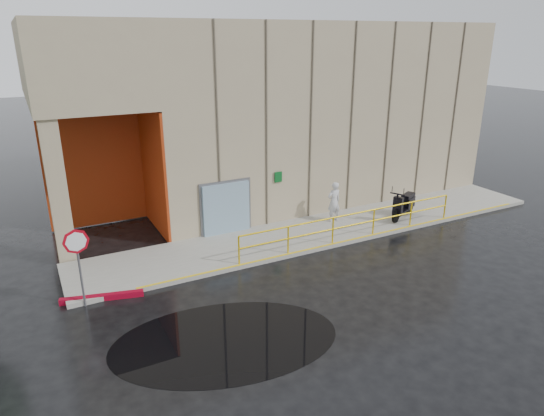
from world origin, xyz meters
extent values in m
plane|color=black|center=(0.00, 0.00, 0.00)|extent=(120.00, 120.00, 0.00)
cube|color=gray|center=(4.00, 4.50, 0.07)|extent=(20.00, 3.00, 0.15)
cube|color=tan|center=(6.00, 11.00, 4.00)|extent=(16.00, 10.00, 8.00)
cube|color=tan|center=(-4.00, 11.00, 6.50)|extent=(4.00, 10.00, 3.00)
cube|color=tan|center=(-5.60, 6.40, 2.50)|extent=(0.60, 0.60, 5.00)
cube|color=#A82F0F|center=(-4.00, 9.50, 2.50)|extent=(3.80, 0.15, 4.90)
cube|color=#A82F0F|center=(-2.05, 7.75, 2.50)|extent=(0.10, 3.50, 4.90)
cube|color=#819CB1|center=(0.20, 5.88, 1.15)|extent=(1.90, 0.10, 2.00)
cube|color=slate|center=(0.20, 5.96, 1.15)|extent=(2.10, 0.06, 2.20)
cube|color=#0B4F1D|center=(2.50, 5.94, 2.10)|extent=(0.32, 0.04, 0.42)
cylinder|color=gold|center=(4.25, 3.15, 1.15)|extent=(9.50, 0.06, 0.06)
cylinder|color=gold|center=(4.25, 3.15, 0.70)|extent=(9.50, 0.06, 0.06)
imported|color=silver|center=(4.62, 5.03, 0.99)|extent=(0.63, 0.43, 1.68)
cylinder|color=black|center=(6.80, 3.67, 0.43)|extent=(0.56, 0.34, 0.57)
cylinder|color=black|center=(8.08, 4.26, 0.43)|extent=(0.56, 0.34, 0.57)
cylinder|color=slate|center=(-5.50, 2.98, 1.06)|extent=(0.07, 0.07, 2.11)
cylinder|color=#A60716|center=(-5.50, 2.95, 2.07)|extent=(0.73, 0.11, 0.73)
cylinder|color=white|center=(-5.50, 2.93, 2.07)|extent=(0.57, 0.07, 0.58)
cube|color=maroon|center=(-5.00, 3.10, 0.09)|extent=(2.37, 0.76, 0.18)
cube|color=black|center=(-2.51, -0.50, 0.00)|extent=(6.62, 4.95, 0.01)
camera|label=1|loc=(-6.39, -10.51, 7.49)|focal=32.00mm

